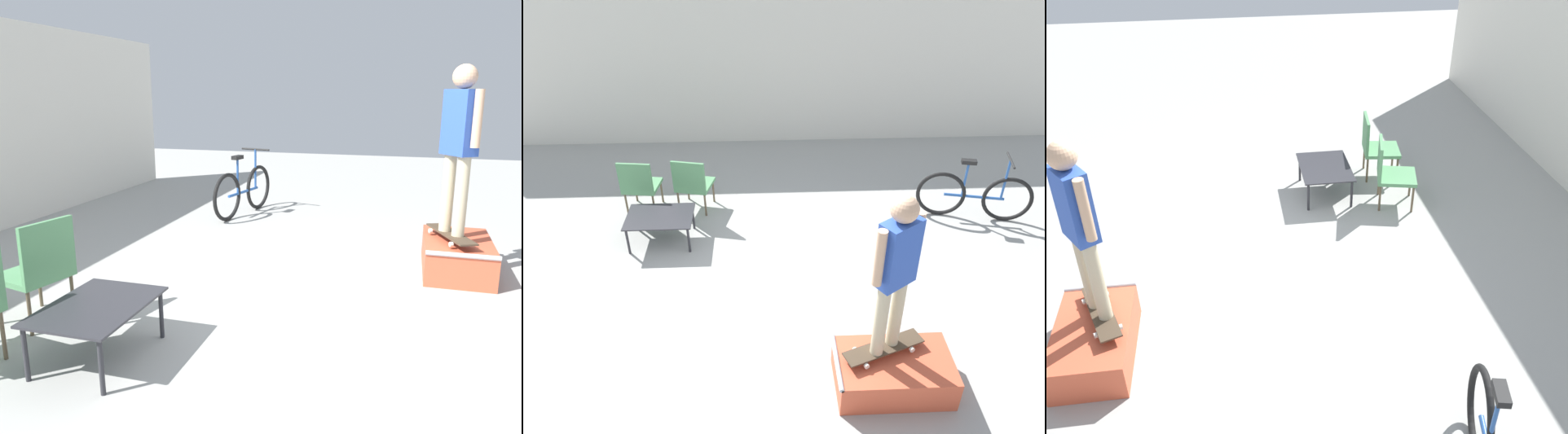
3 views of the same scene
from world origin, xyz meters
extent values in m
plane|color=#A8A8A3|center=(0.00, 0.00, 0.00)|extent=(24.00, 24.00, 0.00)
cube|color=#DB5638|center=(1.24, -1.24, 0.19)|extent=(1.18, 0.71, 0.37)
cylinder|color=#B7B7BC|center=(0.65, -1.24, 0.37)|extent=(0.05, 0.71, 0.05)
cube|color=#473828|center=(1.13, -1.15, 0.46)|extent=(0.88, 0.49, 0.02)
cylinder|color=white|center=(1.34, -0.94, 0.43)|extent=(0.06, 0.05, 0.05)
cylinder|color=white|center=(1.43, -1.16, 0.43)|extent=(0.06, 0.05, 0.05)
cylinder|color=white|center=(0.84, -1.13, 0.43)|extent=(0.06, 0.05, 0.05)
cylinder|color=white|center=(0.92, -1.35, 0.43)|extent=(0.06, 0.05, 0.05)
cylinder|color=#C6B793|center=(1.04, -1.21, 0.90)|extent=(0.13, 0.13, 0.85)
cylinder|color=#C6B793|center=(1.23, -1.08, 0.90)|extent=(0.13, 0.13, 0.85)
cube|color=#2D51B7|center=(1.13, -1.15, 1.66)|extent=(0.43, 0.38, 0.68)
cylinder|color=#D8A884|center=(0.94, -1.28, 1.71)|extent=(0.09, 0.09, 0.57)
cylinder|color=#D8A884|center=(1.33, -1.01, 1.71)|extent=(0.09, 0.09, 0.57)
sphere|color=#D8A884|center=(1.13, -1.15, 2.12)|extent=(0.25, 0.25, 0.25)
cube|color=#2D2D33|center=(-1.56, 1.50, 0.42)|extent=(0.95, 0.70, 0.02)
cylinder|color=#2D2D33|center=(-1.98, 1.20, 0.21)|extent=(0.04, 0.04, 0.41)
cylinder|color=#2D2D33|center=(-1.13, 1.20, 0.21)|extent=(0.04, 0.04, 0.41)
cylinder|color=#2D2D33|center=(-1.98, 1.80, 0.21)|extent=(0.04, 0.04, 0.41)
cylinder|color=#2D2D33|center=(-1.13, 1.80, 0.21)|extent=(0.04, 0.04, 0.41)
cylinder|color=brown|center=(-1.78, 2.18, 0.20)|extent=(0.03, 0.03, 0.40)
cylinder|color=brown|center=(-0.88, 2.59, 0.20)|extent=(0.03, 0.03, 0.40)
cylinder|color=brown|center=(-0.97, 2.16, 0.20)|extent=(0.03, 0.03, 0.40)
cylinder|color=brown|center=(-1.40, 2.26, 0.20)|extent=(0.03, 0.03, 0.40)
cube|color=#569360|center=(-1.14, 2.42, 0.42)|extent=(0.62, 0.62, 0.05)
cube|color=#569360|center=(-1.19, 2.19, 0.69)|extent=(0.52, 0.15, 0.49)
torus|color=black|center=(3.69, 1.81, 0.38)|extent=(0.75, 0.22, 0.76)
torus|color=black|center=(2.72, 2.03, 0.38)|extent=(0.75, 0.22, 0.76)
cylinder|color=#2856A3|center=(3.21, 1.92, 0.38)|extent=(0.88, 0.24, 0.04)
cylinder|color=#2856A3|center=(3.03, 1.96, 0.66)|extent=(0.04, 0.04, 0.56)
cube|color=black|center=(3.03, 1.96, 0.96)|extent=(0.24, 0.15, 0.06)
cylinder|color=#2856A3|center=(3.59, 1.83, 0.71)|extent=(0.04, 0.04, 0.66)
cylinder|color=black|center=(3.59, 1.83, 1.04)|extent=(0.14, 0.51, 0.03)
camera|label=1|loc=(-4.58, -0.65, 1.97)|focal=35.00mm
camera|label=2|loc=(-0.05, -4.71, 4.39)|focal=35.00mm
camera|label=3|loc=(5.58, 0.19, 4.22)|focal=40.00mm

